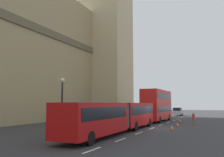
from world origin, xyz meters
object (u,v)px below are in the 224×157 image
at_px(traffic_cone_middle, 178,124).
at_px(street_lamp, 62,101).
at_px(traffic_cone_west, 172,128).
at_px(pedestrian_near_cones, 194,118).
at_px(double_decker_bus, 157,104).
at_px(articulated_bus, 117,115).
at_px(traffic_cone_east, 180,120).
at_px(sedan_lead, 178,112).

relative_size(traffic_cone_middle, street_lamp, 0.11).
height_order(traffic_cone_west, traffic_cone_middle, same).
xyz_separation_m(street_lamp, pedestrian_near_cones, (13.91, -10.47, -2.14)).
bearing_deg(double_decker_bus, articulated_bus, -179.99).
distance_m(articulated_bus, traffic_cone_west, 6.47).
distance_m(traffic_cone_middle, traffic_cone_east, 6.78).
relative_size(traffic_cone_east, street_lamp, 0.11).
relative_size(traffic_cone_east, pedestrian_near_cones, 0.34).
height_order(articulated_bus, pedestrian_near_cones, articulated_bus).
distance_m(sedan_lead, street_lamp, 38.11).
relative_size(articulated_bus, street_lamp, 3.38).
xyz_separation_m(sedan_lead, traffic_cone_east, (-19.39, -3.42, -0.63)).
bearing_deg(traffic_cone_east, traffic_cone_west, -175.51).
distance_m(articulated_bus, pedestrian_near_cones, 12.65).
height_order(articulated_bus, traffic_cone_east, articulated_bus).
relative_size(double_decker_bus, pedestrian_near_cones, 6.26).
bearing_deg(traffic_cone_east, pedestrian_near_cones, -151.49).
relative_size(sedan_lead, traffic_cone_middle, 7.59).
xyz_separation_m(articulated_bus, traffic_cone_middle, (8.85, -4.29, -1.46)).
height_order(sedan_lead, street_lamp, street_lamp).
xyz_separation_m(traffic_cone_west, traffic_cone_middle, (4.35, 0.11, 0.00)).
height_order(sedan_lead, pedestrian_near_cones, sedan_lead).
bearing_deg(double_decker_bus, street_lamp, 166.59).
bearing_deg(pedestrian_near_cones, traffic_cone_west, 166.76).
height_order(traffic_cone_middle, street_lamp, street_lamp).
relative_size(sedan_lead, traffic_cone_west, 7.59).
relative_size(articulated_bus, traffic_cone_west, 30.67).
distance_m(traffic_cone_east, pedestrian_near_cones, 5.13).
distance_m(sedan_lead, traffic_cone_east, 19.70).
height_order(articulated_bus, traffic_cone_west, articulated_bus).
height_order(street_lamp, pedestrian_near_cones, street_lamp).
relative_size(articulated_bus, sedan_lead, 4.04).
xyz_separation_m(sedan_lead, traffic_cone_west, (-30.48, -4.29, -0.63)).
distance_m(double_decker_bus, traffic_cone_east, 4.32).
xyz_separation_m(articulated_bus, sedan_lead, (34.99, -0.11, -0.83)).
xyz_separation_m(traffic_cone_west, street_lamp, (-7.29, 8.91, 2.77)).
xyz_separation_m(double_decker_bus, pedestrian_near_cones, (-4.98, -5.96, -1.80)).
xyz_separation_m(double_decker_bus, traffic_cone_middle, (-7.25, -4.29, -2.43)).
bearing_deg(traffic_cone_east, street_lamp, 156.38).
distance_m(double_decker_bus, traffic_cone_west, 12.65).
bearing_deg(sedan_lead, traffic_cone_east, -170.00).
bearing_deg(traffic_cone_west, pedestrian_near_cones, -13.24).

